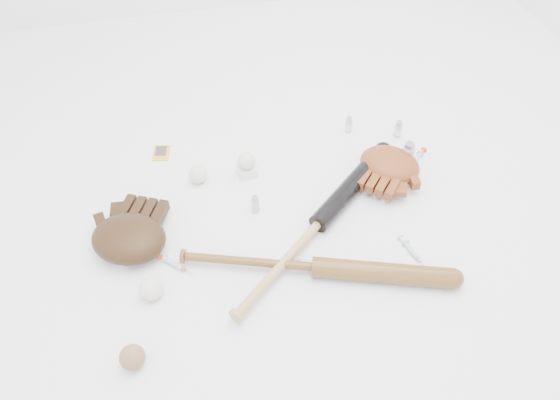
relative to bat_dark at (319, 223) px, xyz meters
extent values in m
plane|color=white|center=(-0.07, 0.04, -0.03)|extent=(3.00, 3.00, 0.00)
cube|color=gold|center=(-0.47, 0.49, -0.03)|extent=(0.08, 0.09, 0.00)
cube|color=white|center=(-0.18, 0.31, -0.02)|extent=(0.07, 0.07, 0.04)
sphere|color=silver|center=(-0.18, 0.31, 0.03)|extent=(0.06, 0.06, 0.06)
sphere|color=silver|center=(-0.63, 0.01, 0.00)|extent=(0.06, 0.06, 0.06)
sphere|color=silver|center=(-0.35, 0.31, 0.00)|extent=(0.07, 0.07, 0.07)
sphere|color=silver|center=(-0.55, -0.13, 0.00)|extent=(0.07, 0.07, 0.07)
sphere|color=#8A6142|center=(-0.61, -0.34, 0.00)|extent=(0.07, 0.07, 0.07)
cylinder|color=#B0BAC1|center=(0.25, 0.45, 0.00)|extent=(0.03, 0.03, 0.07)
cylinder|color=#B0BAC1|center=(0.42, 0.38, 0.00)|extent=(0.03, 0.03, 0.07)
cylinder|color=#B0BAC1|center=(-0.19, 0.13, 0.00)|extent=(0.03, 0.03, 0.07)
cylinder|color=#B0BAC1|center=(0.39, 0.22, 0.02)|extent=(0.04, 0.04, 0.10)
camera|label=1|loc=(-0.38, -1.09, 1.35)|focal=35.00mm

